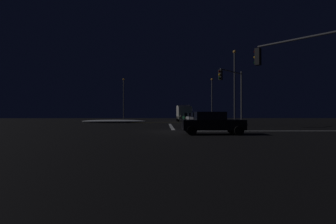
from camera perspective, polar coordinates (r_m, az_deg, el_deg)
name	(u,v)px	position (r m, az deg, el deg)	size (l,w,h in m)	color
ground	(174,132)	(20.43, 1.39, -4.57)	(120.00, 120.00, 0.10)	black
stop_line_north	(171,126)	(28.25, 0.73, -3.31)	(0.35, 13.39, 0.01)	white
centre_line_ns	(169,123)	(39.83, 0.23, -2.47)	(22.00, 0.15, 0.01)	yellow
crosswalk_bar_east	(269,131)	(22.22, 22.35, -4.07)	(13.39, 0.40, 0.01)	white
snow_bank_left_curb	(114,121)	(39.46, -12.39, -2.12)	(10.00, 1.50, 0.50)	white
snow_bank_right_curb	(223,121)	(40.66, 12.51, -2.09)	(6.40, 1.50, 0.48)	white
sedan_gray	(199,119)	(30.55, 7.09, -1.59)	(2.02, 4.33, 1.57)	slate
sedan_white	(194,118)	(36.26, 5.94, -1.41)	(2.02, 4.33, 1.57)	silver
sedan_green	(189,118)	(41.59, 4.81, -1.28)	(2.02, 4.33, 1.57)	#14512D
box_truck	(184,112)	(48.60, 3.62, -0.09)	(2.68, 8.28, 3.08)	beige
sedan_black_crossing	(212,123)	(17.35, 10.17, -2.48)	(4.33, 2.02, 1.57)	black
traffic_signal_ne	(233,87)	(28.47, 14.82, 5.65)	(3.53, 3.53, 6.39)	#4C4C51
traffic_signal_se	(302,65)	(15.79, 28.58, 9.46)	(3.50, 3.50, 5.93)	#4C4C51
streetlamp_right_near	(235,82)	(35.46, 15.14, 6.71)	(0.44, 0.44, 10.23)	#424247
streetlamp_right_far	(212,96)	(50.88, 10.12, 3.62)	(0.44, 0.44, 8.66)	#424247
streetlamp_left_far	(124,96)	(50.58, -10.22, 3.62)	(0.44, 0.44, 8.61)	#424247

